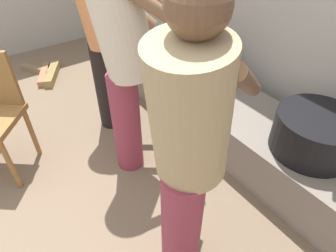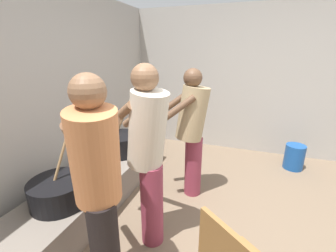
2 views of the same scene
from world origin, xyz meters
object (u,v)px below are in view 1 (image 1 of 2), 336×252
object	(u,v)px
cook_in_tan_shirt	(188,149)
cook_in_cream_shirt	(124,53)
cooking_pot_main	(196,68)
cooking_pot_secondary	(315,133)
cook_in_orange_shirt	(102,26)

from	to	relation	value
cook_in_tan_shirt	cook_in_cream_shirt	world-z (taller)	cook_in_cream_shirt
cooking_pot_main	cook_in_cream_shirt	bearing A→B (deg)	-73.48
cooking_pot_secondary	cook_in_orange_shirt	size ratio (longest dim) A/B	0.45
cooking_pot_secondary	cook_in_tan_shirt	bearing A→B (deg)	-93.30
cook_in_orange_shirt	cook_in_cream_shirt	distance (m)	0.54
cooking_pot_secondary	cook_in_orange_shirt	bearing A→B (deg)	-153.60
cooking_pot_secondary	cooking_pot_main	bearing A→B (deg)	-178.83
cooking_pot_secondary	cook_in_tan_shirt	size ratio (longest dim) A/B	0.47
cook_in_orange_shirt	cook_in_tan_shirt	distance (m)	1.38
cook_in_tan_shirt	cook_in_cream_shirt	bearing A→B (deg)	168.22
cooking_pot_main	cook_in_cream_shirt	xyz separation A→B (m)	(0.23, -0.78, 0.44)
cooking_pot_main	cook_in_orange_shirt	bearing A→B (deg)	-113.57
cook_in_cream_shirt	cook_in_tan_shirt	bearing A→B (deg)	-11.78
cooking_pot_main	cook_in_tan_shirt	world-z (taller)	cook_in_tan_shirt
cook_in_tan_shirt	cooking_pot_secondary	bearing A→B (deg)	86.70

